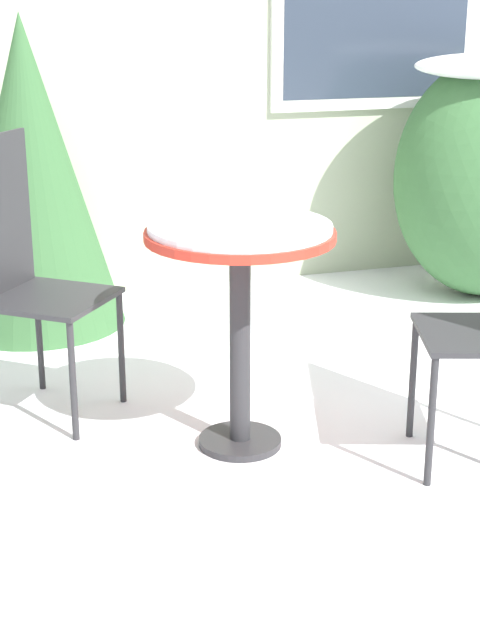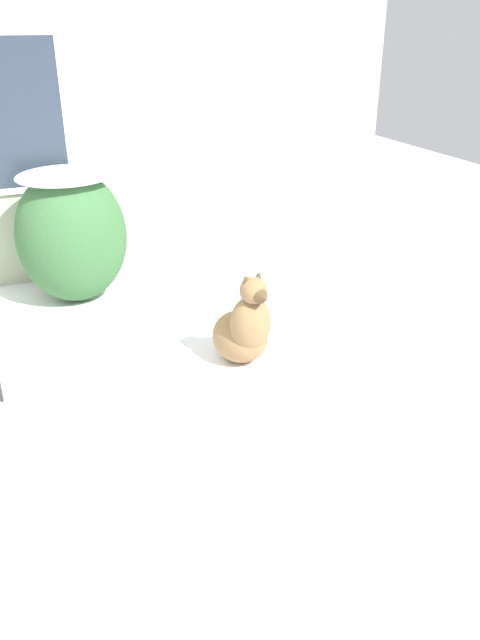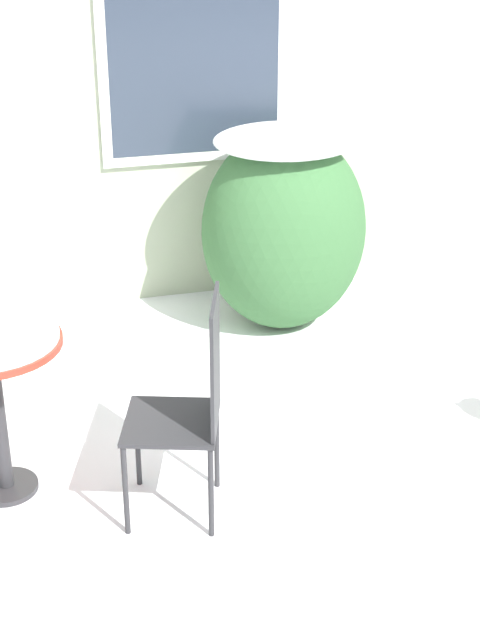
# 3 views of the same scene
# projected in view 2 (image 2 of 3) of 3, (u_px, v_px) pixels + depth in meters

# --- Properties ---
(ground_plane) EXTENTS (16.00, 16.00, 0.00)m
(ground_plane) POSITION_uv_depth(u_px,v_px,m) (41.00, 398.00, 4.27)
(ground_plane) COLOR white
(shrub_left) EXTENTS (0.96, 0.86, 1.19)m
(shrub_left) POSITION_uv_depth(u_px,v_px,m) (71.00, 232.00, 5.50)
(shrub_left) COLOR #386638
(shrub_left) RESTS_ON ground_plane
(dog) EXTENTS (0.48, 0.65, 0.74)m
(dog) POSITION_uv_depth(u_px,v_px,m) (244.00, 329.00, 4.59)
(dog) COLOR #937047
(dog) RESTS_ON ground_plane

